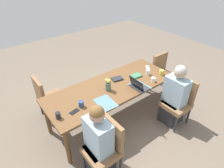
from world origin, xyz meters
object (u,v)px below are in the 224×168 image
Objects in this scene: chair_near_left_near at (106,145)px; flower_vase at (108,85)px; person_near_left_mid at (174,98)px; phone_black at (74,112)px; book_red_cover at (136,76)px; person_near_left_near at (99,144)px; coffee_mug_centre_left at (81,104)px; coffee_mug_near_left at (153,80)px; coffee_mug_near_right at (58,115)px; chair_head_right_right_near at (163,72)px; coffee_mug_far_left at (161,72)px; coffee_mug_centre_right at (148,72)px; chair_near_left_mid at (179,100)px; book_blue_cover at (117,79)px; dining_table at (112,90)px; phone_silver at (148,67)px; chair_far_left_far at (47,96)px; laptop_near_left_mid at (138,86)px.

flower_vase is (0.60, 0.74, 0.36)m from chair_near_left_near.
phone_black is (-1.70, 0.55, 0.23)m from person_near_left_mid.
person_near_left_mid is at bearing -63.05° from book_red_cover.
coffee_mug_centre_left is at bearing 80.78° from person_near_left_near.
person_near_left_near is 14.51× the size of coffee_mug_near_left.
coffee_mug_near_right is at bearing 163.51° from person_near_left_mid.
book_red_cover is 1.42m from phone_black.
chair_near_left_near is 10.93× the size of coffee_mug_near_left.
chair_head_right_right_near is (2.27, 0.77, -0.03)m from person_near_left_near.
phone_black is at bearing 177.49° from coffee_mug_far_left.
coffee_mug_centre_left and coffee_mug_centre_right have the same top height.
book_blue_cover is at bearing 127.71° from chair_near_left_mid.
flower_vase is at bearing 169.14° from coffee_mug_far_left.
flower_vase is at bearing 51.01° from chair_near_left_near.
dining_table is 11.93× the size of book_blue_cover.
chair_near_left_mid is 0.93m from phone_silver.
chair_near_left_near and chair_head_right_right_near have the same top height.
flower_vase reaches higher than book_blue_cover.
coffee_mug_near_left is 1.41m from coffee_mug_centre_left.
coffee_mug_near_right is 2.09m from coffee_mug_far_left.
coffee_mug_near_left is 0.25m from coffee_mug_centre_right.
phone_silver is (0.15, 0.83, 0.23)m from person_near_left_mid.
chair_far_left_far is 8.93× the size of coffee_mug_centre_left.
laptop_near_left_mid is 0.36m from coffee_mug_near_left.
coffee_mug_centre_right is (1.50, 0.04, -0.00)m from coffee_mug_centre_left.
laptop_near_left_mid is 0.51m from coffee_mug_centre_right.
phone_black is (-1.18, 0.13, -0.04)m from laptop_near_left_mid.
flower_vase is at bearing 149.39° from laptop_near_left_mid.
coffee_mug_near_right is at bearing 119.90° from chair_near_left_near.
coffee_mug_near_right is 0.50× the size of book_red_cover.
coffee_mug_centre_left is (-1.04, 0.17, 0.01)m from laptop_near_left_mid.
flower_vase is 1.54× the size of phone_silver.
coffee_mug_near_left is (1.62, -1.10, 0.29)m from chair_far_left_far.
chair_near_left_mid is 4.50× the size of book_red_cover.
dining_table is at bearing 139.32° from chair_near_left_mid.
person_near_left_mid is at bearing -128.65° from chair_head_right_right_near.
book_blue_cover is at bearing 5.18° from phone_black.
chair_near_left_near is 0.67m from phone_black.
book_red_cover is at bearing 5.69° from coffee_mug_centre_left.
book_red_cover reaches higher than dining_table.
chair_near_left_mid is 3.89× the size of flower_vase.
chair_near_left_mid is at bearing -17.48° from coffee_mug_near_right.
coffee_mug_near_right is (-0.29, 0.57, 0.27)m from person_near_left_near.
dining_table is 0.26m from book_blue_cover.
person_near_left_mid is at bearing 141.24° from chair_near_left_mid.
chair_near_left_mid is 1.00× the size of chair_head_right_right_near.
book_blue_cover is 1.11m from phone_black.
chair_near_left_mid and chair_head_right_right_near have the same top height.
coffee_mug_centre_left is at bearing 159.19° from person_near_left_mid.
chair_near_left_mid is at bearing -2.14° from person_near_left_near.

